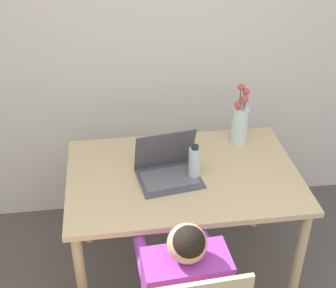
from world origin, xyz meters
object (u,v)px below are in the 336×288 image
(person_seated, at_px, (183,287))
(water_bottle, at_px, (194,162))
(flower_vase, at_px, (240,122))
(laptop, at_px, (167,166))

(person_seated, xyz_separation_m, water_bottle, (0.16, 0.59, 0.20))
(person_seated, relative_size, flower_vase, 2.83)
(person_seated, bearing_deg, water_bottle, -107.95)
(laptop, bearing_deg, flower_vase, 22.26)
(flower_vase, xyz_separation_m, water_bottle, (-0.31, -0.29, -0.04))
(laptop, relative_size, water_bottle, 1.82)
(flower_vase, bearing_deg, person_seated, -117.67)
(laptop, xyz_separation_m, water_bottle, (0.13, -0.03, 0.03))
(person_seated, bearing_deg, laptop, -95.41)
(person_seated, height_order, laptop, person_seated)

